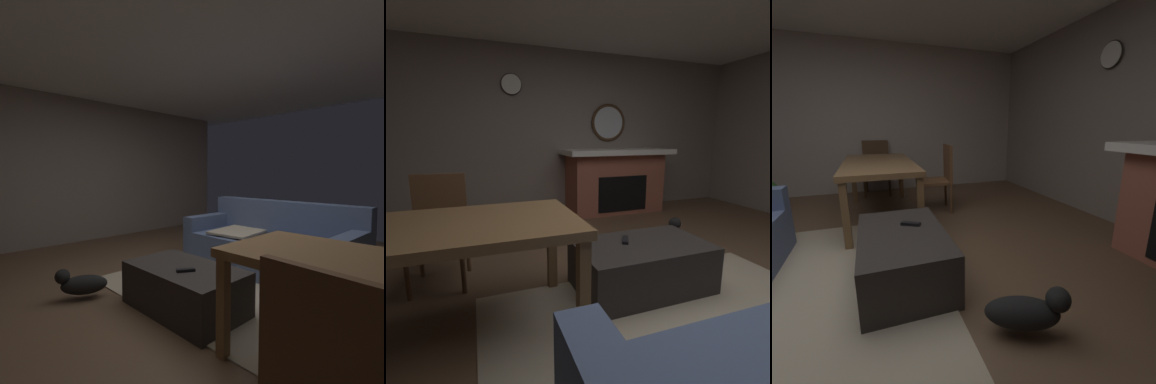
% 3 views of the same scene
% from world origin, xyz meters
% --- Properties ---
extents(floor, '(7.80, 7.80, 0.00)m').
position_xyz_m(floor, '(0.00, 0.00, 0.00)').
color(floor, brown).
extents(ceiling, '(7.80, 7.80, 0.00)m').
position_xyz_m(ceiling, '(0.00, 0.00, 2.57)').
color(ceiling, white).
extents(wall_left, '(0.12, 6.66, 2.57)m').
position_xyz_m(wall_left, '(-3.25, 0.00, 1.28)').
color(wall_left, gray).
rests_on(wall_left, ground).
extents(area_rug, '(2.60, 2.00, 0.01)m').
position_xyz_m(area_rug, '(0.10, 0.28, 0.01)').
color(area_rug, tan).
rests_on(area_rug, ground).
extents(couch, '(2.15, 0.95, 0.86)m').
position_xyz_m(couch, '(0.04, 1.07, 0.31)').
color(couch, '#4C5B7F').
rests_on(couch, ground).
extents(ottoman_coffee_table, '(1.07, 0.64, 0.40)m').
position_xyz_m(ottoman_coffee_table, '(0.10, -0.44, 0.20)').
color(ottoman_coffee_table, '#2D2826').
rests_on(ottoman_coffee_table, ground).
extents(tv_remote, '(0.12, 0.16, 0.02)m').
position_xyz_m(tv_remote, '(0.21, -0.53, 0.41)').
color(tv_remote, black).
rests_on(tv_remote, ottoman_coffee_table).
extents(dining_chair_south, '(0.48, 0.48, 0.93)m').
position_xyz_m(dining_chair_south, '(1.66, -1.17, 0.52)').
color(dining_chair_south, brown).
rests_on(dining_chair_south, ground).
extents(small_dog, '(0.35, 0.48, 0.27)m').
position_xyz_m(small_dog, '(-0.75, -1.03, 0.16)').
color(small_dog, black).
rests_on(small_dog, ground).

